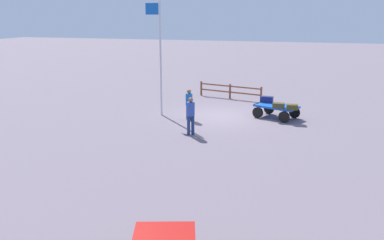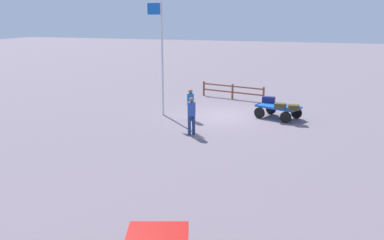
% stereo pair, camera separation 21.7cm
% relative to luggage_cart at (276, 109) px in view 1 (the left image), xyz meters
% --- Properties ---
extents(ground_plane, '(120.00, 120.00, 0.00)m').
position_rel_luggage_cart_xyz_m(ground_plane, '(2.74, 0.40, -0.48)').
color(ground_plane, slate).
extents(luggage_cart, '(2.36, 1.96, 0.66)m').
position_rel_luggage_cart_xyz_m(luggage_cart, '(0.00, 0.00, 0.00)').
color(luggage_cart, blue).
rests_on(luggage_cart, ground).
extents(suitcase_olive, '(0.66, 0.37, 0.32)m').
position_rel_luggage_cart_xyz_m(suitcase_olive, '(0.55, -0.56, 0.33)').
color(suitcase_olive, '#181D50').
rests_on(suitcase_olive, luggage_cart).
extents(suitcase_tan, '(0.57, 0.37, 0.24)m').
position_rel_luggage_cart_xyz_m(suitcase_tan, '(-0.17, 0.56, 0.30)').
color(suitcase_tan, '#3D3C20').
rests_on(suitcase_tan, luggage_cart).
extents(suitcase_navy, '(0.57, 0.45, 0.25)m').
position_rel_luggage_cart_xyz_m(suitcase_navy, '(-0.83, 0.75, 0.30)').
color(suitcase_navy, '#413A1A').
rests_on(suitcase_navy, luggage_cart).
extents(worker_lead, '(0.49, 0.49, 1.67)m').
position_rel_luggage_cart_xyz_m(worker_lead, '(3.25, 4.13, 0.49)').
color(worker_lead, navy).
rests_on(worker_lead, ground).
extents(worker_trailing, '(0.45, 0.45, 1.55)m').
position_rel_luggage_cart_xyz_m(worker_trailing, '(4.11, 1.63, 0.41)').
color(worker_trailing, navy).
rests_on(worker_trailing, ground).
extents(flagpole, '(0.82, 0.14, 5.76)m').
position_rel_luggage_cart_xyz_m(flagpole, '(5.85, 1.10, 2.83)').
color(flagpole, silver).
rests_on(flagpole, ground).
extents(wooden_fence, '(4.11, 1.09, 0.92)m').
position_rel_luggage_cart_xyz_m(wooden_fence, '(3.24, -4.16, 0.06)').
color(wooden_fence, brown).
rests_on(wooden_fence, ground).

